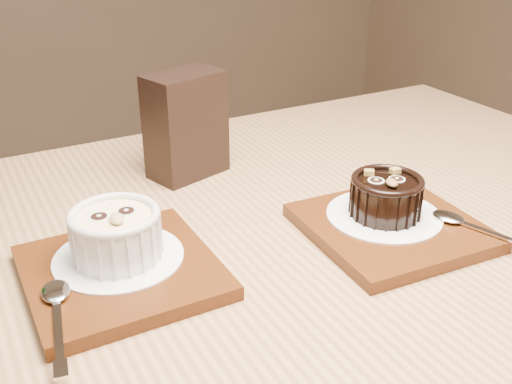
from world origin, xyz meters
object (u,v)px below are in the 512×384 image
at_px(tray_right, 391,227).
at_px(table, 261,316).
at_px(condiment_stand, 186,125).
at_px(tray_left, 121,272).
at_px(ramekin_dark, 386,195).
at_px(ramekin_white, 116,232).

bearing_deg(tray_right, table, 165.18).
bearing_deg(table, condiment_stand, 89.07).
height_order(tray_left, tray_right, same).
bearing_deg(tray_left, ramekin_dark, -7.31).
bearing_deg(ramekin_dark, condiment_stand, 139.01).
bearing_deg(tray_left, table, -5.46).
height_order(tray_left, ramekin_white, ramekin_white).
relative_size(ramekin_dark, condiment_stand, 0.58).
relative_size(tray_left, ramekin_white, 2.00).
relative_size(table, tray_left, 6.75).
bearing_deg(ramekin_white, ramekin_dark, -8.23).
relative_size(table, ramekin_dark, 15.01).
xyz_separation_m(tray_left, ramekin_dark, (0.29, -0.04, 0.03)).
xyz_separation_m(table, condiment_stand, (0.00, 0.22, 0.16)).
bearing_deg(tray_right, condiment_stand, 118.55).
xyz_separation_m(table, tray_left, (-0.15, 0.01, 0.10)).
bearing_deg(tray_right, ramekin_white, 167.02).
bearing_deg(ramekin_white, condiment_stand, 53.74).
bearing_deg(table, tray_right, -14.82).
bearing_deg(tray_left, condiment_stand, 53.41).
bearing_deg(tray_left, ramekin_white, 80.91).
distance_m(tray_left, condiment_stand, 0.26).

